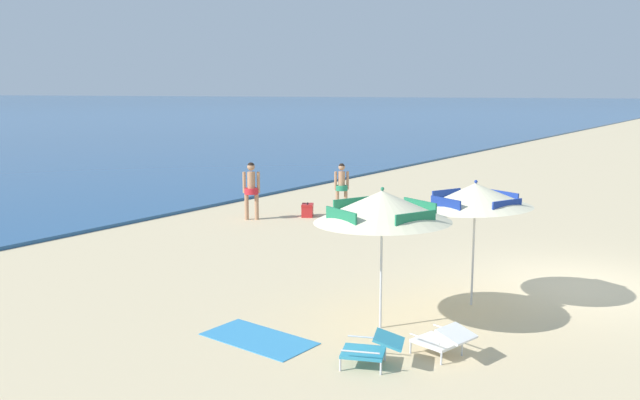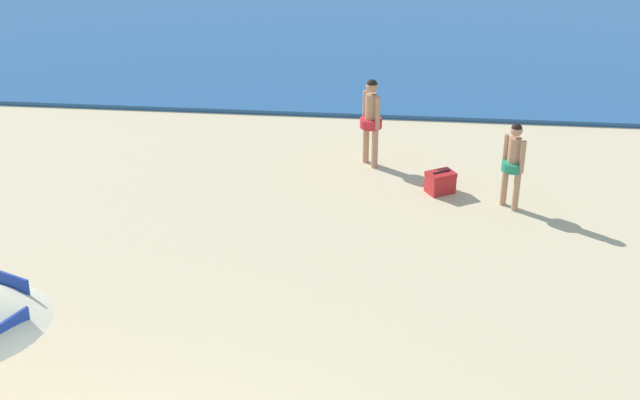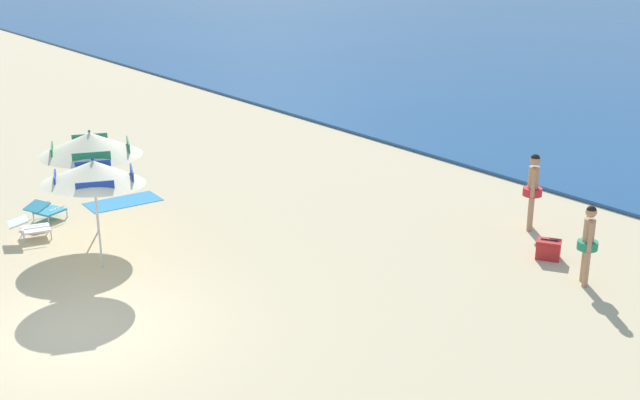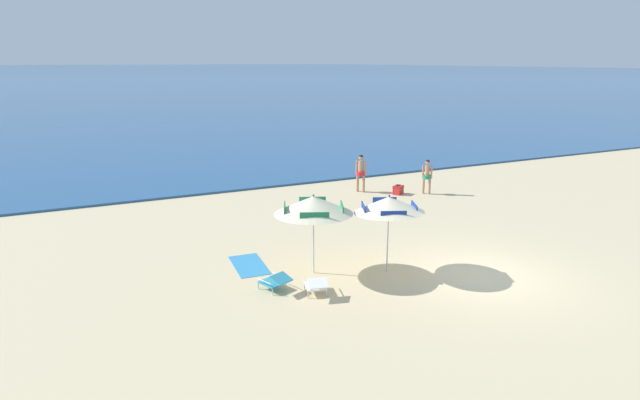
# 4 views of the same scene
# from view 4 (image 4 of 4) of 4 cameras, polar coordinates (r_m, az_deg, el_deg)

# --- Properties ---
(ground_plane) EXTENTS (800.00, 800.00, 0.00)m
(ground_plane) POSITION_cam_4_polar(r_m,az_deg,el_deg) (15.68, 17.91, -7.91)
(ground_plane) COLOR #D1BA8E
(ocean_water) EXTENTS (800.00, 800.00, 0.10)m
(ocean_water) POSITION_cam_4_polar(r_m,az_deg,el_deg) (423.09, -24.51, 13.03)
(ocean_water) COLOR #235184
(ocean_water) RESTS_ON ground
(beach_umbrella_striped_main) EXTENTS (2.28, 2.30, 2.36)m
(beach_umbrella_striped_main) POSITION_cam_4_polar(r_m,az_deg,el_deg) (14.42, -0.73, -0.56)
(beach_umbrella_striped_main) COLOR silver
(beach_umbrella_striped_main) RESTS_ON ground
(beach_umbrella_striped_second) EXTENTS (2.28, 2.30, 2.31)m
(beach_umbrella_striped_second) POSITION_cam_4_polar(r_m,az_deg,el_deg) (14.66, 7.63, -0.51)
(beach_umbrella_striped_second) COLOR silver
(beach_umbrella_striped_second) RESTS_ON ground
(lounge_chair_under_umbrella) EXTENTS (0.81, 0.99, 0.50)m
(lounge_chair_under_umbrella) POSITION_cam_4_polar(r_m,az_deg,el_deg) (13.94, -4.96, -8.90)
(lounge_chair_under_umbrella) COLOR teal
(lounge_chair_under_umbrella) RESTS_ON ground
(lounge_chair_beside_umbrella) EXTENTS (0.72, 0.96, 0.49)m
(lounge_chair_beside_umbrella) POSITION_cam_4_polar(r_m,az_deg,el_deg) (13.66, -0.42, -9.36)
(lounge_chair_beside_umbrella) COLOR white
(lounge_chair_beside_umbrella) RESTS_ON ground
(person_standing_near_shore) EXTENTS (0.39, 0.39, 1.60)m
(person_standing_near_shore) POSITION_cam_4_polar(r_m,az_deg,el_deg) (24.11, 11.74, 2.80)
(person_standing_near_shore) COLOR tan
(person_standing_near_shore) RESTS_ON ground
(person_standing_beside) EXTENTS (0.43, 0.44, 1.76)m
(person_standing_beside) POSITION_cam_4_polar(r_m,az_deg,el_deg) (24.04, 4.53, 3.26)
(person_standing_beside) COLOR tan
(person_standing_beside) RESTS_ON ground
(cooler_box) EXTENTS (0.60, 0.55, 0.43)m
(cooler_box) POSITION_cam_4_polar(r_m,az_deg,el_deg) (23.98, 8.63, 1.11)
(cooler_box) COLOR red
(cooler_box) RESTS_ON ground
(beach_towel) EXTENTS (1.02, 1.85, 0.01)m
(beach_towel) POSITION_cam_4_polar(r_m,az_deg,el_deg) (15.77, -7.84, -7.13)
(beach_towel) COLOR #3384BC
(beach_towel) RESTS_ON ground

